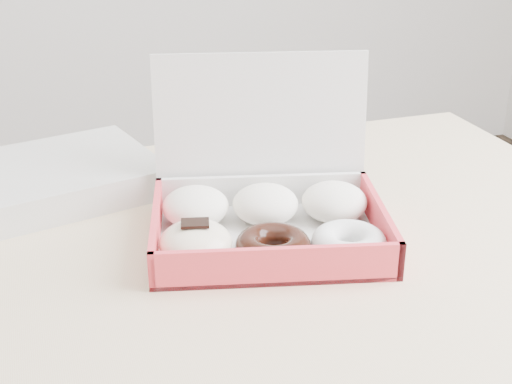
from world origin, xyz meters
name	(u,v)px	position (x,y,z in m)	size (l,w,h in m)	color
table	(190,323)	(0.00, 0.00, 0.67)	(1.20, 0.80, 0.75)	#D4B48B
donut_box	(265,213)	(0.11, 0.04, 0.78)	(0.33, 0.29, 0.20)	silver
newspapers	(55,178)	(-0.13, 0.26, 0.77)	(0.27, 0.21, 0.04)	silver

